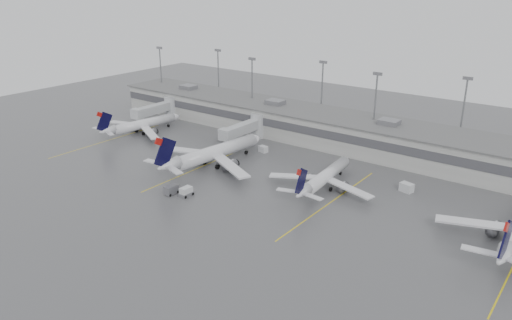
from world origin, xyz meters
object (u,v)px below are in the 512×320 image
Objects in this scene: baggage_tug at (186,193)px; jet_mid_right at (324,177)px; jet_far_left at (141,124)px; jet_mid_left at (212,153)px.

jet_mid_right is at bearing 45.44° from baggage_tug.
jet_far_left reaches higher than jet_mid_right.
jet_far_left is 35.24m from jet_mid_left.
jet_mid_left is 1.25× the size of jet_mid_right.
jet_far_left is 62.96m from jet_mid_right.
baggage_tug is (7.11, -16.45, -2.66)m from jet_mid_left.
jet_far_left is 1.02× the size of jet_mid_right.
jet_mid_left reaches higher than jet_far_left.
jet_far_left is 9.04× the size of baggage_tug.
jet_mid_right is at bearing 14.79° from jet_mid_left.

